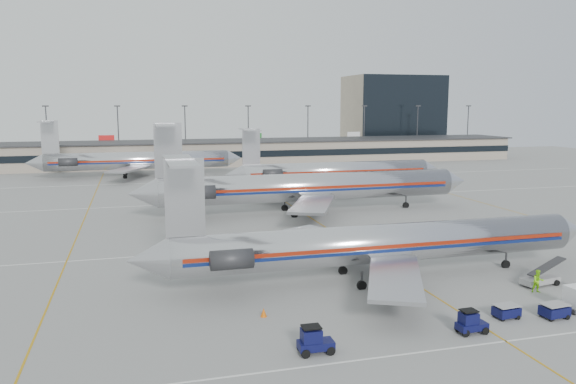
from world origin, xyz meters
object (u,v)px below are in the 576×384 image
object	(u,v)px
jet_foreground	(372,244)
belt_loader	(541,278)
tug_center	(470,323)
jet_second_row	(304,187)

from	to	relation	value
jet_foreground	belt_loader	world-z (taller)	jet_foreground
jet_foreground	belt_loader	xyz separation A→B (m)	(13.48, -5.27, -2.69)
jet_foreground	belt_loader	bearing A→B (deg)	-21.37
jet_foreground	tug_center	size ratio (longest dim) A/B	20.50
jet_foreground	tug_center	xyz separation A→B (m)	(1.62, -12.78, -2.52)
tug_center	belt_loader	distance (m)	14.04
tug_center	belt_loader	xyz separation A→B (m)	(11.86, 7.51, -0.16)
jet_foreground	jet_second_row	distance (m)	31.49
jet_second_row	belt_loader	bearing A→B (deg)	-74.42
belt_loader	jet_second_row	bearing A→B (deg)	95.78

